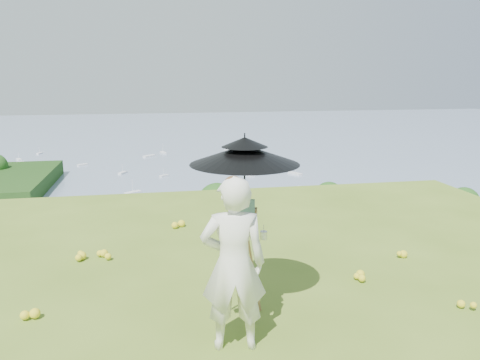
{
  "coord_description": "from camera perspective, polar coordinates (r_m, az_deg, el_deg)",
  "views": [
    {
      "loc": [
        -0.53,
        -4.29,
        2.82
      ],
      "look_at": [
        0.84,
        3.11,
        1.12
      ],
      "focal_mm": 35.0,
      "sensor_mm": 36.0,
      "label": 1
    }
  ],
  "objects": [
    {
      "name": "ground",
      "position": [
        5.16,
        -3.11,
        -20.4
      ],
      "size": [
        14.0,
        14.0,
        0.0
      ],
      "primitive_type": "plane",
      "color": "#587621",
      "rests_on": "ground"
    },
    {
      "name": "shoreline_tier",
      "position": [
        88.28,
        -9.34,
        -13.53
      ],
      "size": [
        170.0,
        28.0,
        8.0
      ],
      "primitive_type": "cube",
      "color": "#6C6756",
      "rests_on": "bay_water"
    },
    {
      "name": "bay_water",
      "position": [
        247.05,
        -10.29,
        3.96
      ],
      "size": [
        700.0,
        700.0,
        0.0
      ],
      "primitive_type": "plane",
      "color": "#7288A3",
      "rests_on": "ground"
    },
    {
      "name": "slope_trees",
      "position": [
        43.14,
        -9.05,
        -11.83
      ],
      "size": [
        110.0,
        50.0,
        6.0
      ],
      "primitive_type": null,
      "color": "#2A5319",
      "rests_on": "forest_slope"
    },
    {
      "name": "harbor_town",
      "position": [
        85.63,
        -9.5,
        -9.62
      ],
      "size": [
        110.0,
        22.0,
        5.0
      ],
      "primitive_type": null,
      "color": "beige",
      "rests_on": "shoreline_tier"
    },
    {
      "name": "moored_boats",
      "position": [
        169.69,
        -14.3,
        -0.07
      ],
      "size": [
        140.0,
        140.0,
        0.7
      ],
      "primitive_type": null,
      "color": "silver",
      "rests_on": "bay_water"
    },
    {
      "name": "wildflowers",
      "position": [
        5.34,
        -3.49,
        -18.41
      ],
      "size": [
        10.0,
        10.5,
        0.12
      ],
      "primitive_type": null,
      "color": "yellow",
      "rests_on": "ground"
    },
    {
      "name": "painter",
      "position": [
        4.84,
        -0.8,
        -10.26
      ],
      "size": [
        0.72,
        0.51,
        1.85
      ],
      "primitive_type": "imported",
      "rotation": [
        0.0,
        0.0,
        3.04
      ],
      "color": "white",
      "rests_on": "ground"
    },
    {
      "name": "field_easel",
      "position": [
        5.47,
        0.54,
        -9.63
      ],
      "size": [
        0.7,
        0.7,
        1.47
      ],
      "primitive_type": null,
      "rotation": [
        0.0,
        0.0,
        -0.3
      ],
      "color": "#8D5E3B",
      "rests_on": "ground"
    },
    {
      "name": "sun_umbrella",
      "position": [
        5.21,
        0.56,
        0.38
      ],
      "size": [
        1.43,
        1.43,
        0.98
      ],
      "primitive_type": null,
      "rotation": [
        0.0,
        0.0,
        -0.18
      ],
      "color": "black",
      "rests_on": "field_easel"
    },
    {
      "name": "painter_cap",
      "position": [
        4.57,
        -0.84,
        -0.15
      ],
      "size": [
        0.22,
        0.26,
        0.1
      ],
      "primitive_type": null,
      "rotation": [
        0.0,
        0.0,
        -0.11
      ],
      "color": "#D37377",
      "rests_on": "painter"
    }
  ]
}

